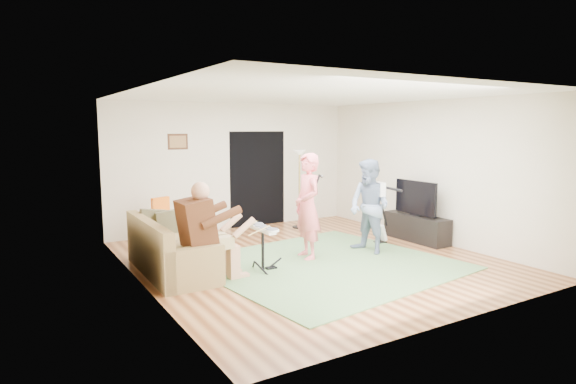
# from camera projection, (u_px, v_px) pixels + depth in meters

# --- Properties ---
(floor) EXTENTS (6.00, 6.00, 0.00)m
(floor) POSITION_uv_depth(u_px,v_px,m) (311.00, 259.00, 8.02)
(floor) COLOR brown
(floor) RESTS_ON ground
(walls) EXTENTS (5.50, 6.00, 2.70)m
(walls) POSITION_uv_depth(u_px,v_px,m) (312.00, 179.00, 7.84)
(walls) COLOR beige
(walls) RESTS_ON floor
(ceiling) EXTENTS (6.00, 6.00, 0.00)m
(ceiling) POSITION_uv_depth(u_px,v_px,m) (313.00, 95.00, 7.66)
(ceiling) COLOR white
(ceiling) RESTS_ON walls
(window_blinds) EXTENTS (0.00, 2.05, 2.05)m
(window_blinds) POSITION_uv_depth(u_px,v_px,m) (137.00, 174.00, 6.58)
(window_blinds) COLOR brown
(window_blinds) RESTS_ON walls
(doorway) EXTENTS (2.10, 0.00, 2.10)m
(doorway) POSITION_uv_depth(u_px,v_px,m) (258.00, 179.00, 10.70)
(doorway) COLOR black
(doorway) RESTS_ON walls
(picture_frame) EXTENTS (0.42, 0.03, 0.32)m
(picture_frame) POSITION_uv_depth(u_px,v_px,m) (178.00, 142.00, 9.67)
(picture_frame) COLOR #3F2314
(picture_frame) RESTS_ON walls
(area_rug) EXTENTS (4.11, 3.89, 0.02)m
(area_rug) POSITION_uv_depth(u_px,v_px,m) (326.00, 264.00, 7.70)
(area_rug) COLOR #557F4D
(area_rug) RESTS_ON floor
(sofa) EXTENTS (0.85, 2.06, 0.83)m
(sofa) POSITION_uv_depth(u_px,v_px,m) (167.00, 255.00, 7.23)
(sofa) COLOR olive
(sofa) RESTS_ON floor
(drummer) EXTENTS (0.93, 0.52, 1.43)m
(drummer) POSITION_uv_depth(u_px,v_px,m) (209.00, 242.00, 6.86)
(drummer) COLOR #532B17
(drummer) RESTS_ON sofa
(drum_kit) EXTENTS (0.39, 0.69, 0.71)m
(drum_kit) POSITION_uv_depth(u_px,v_px,m) (263.00, 251.00, 7.33)
(drum_kit) COLOR black
(drum_kit) RESTS_ON floor
(singer) EXTENTS (0.51, 0.70, 1.77)m
(singer) POSITION_uv_depth(u_px,v_px,m) (308.00, 206.00, 7.98)
(singer) COLOR #F66B76
(singer) RESTS_ON floor
(microphone) EXTENTS (0.06, 0.06, 0.24)m
(microphone) POSITION_uv_depth(u_px,v_px,m) (318.00, 180.00, 8.02)
(microphone) COLOR black
(microphone) RESTS_ON singer
(guitarist) EXTENTS (0.72, 0.87, 1.64)m
(guitarist) POSITION_uv_depth(u_px,v_px,m) (370.00, 207.00, 8.34)
(guitarist) COLOR #7488AA
(guitarist) RESTS_ON floor
(guitar_held) EXTENTS (0.22, 0.61, 0.26)m
(guitar_held) POSITION_uv_depth(u_px,v_px,m) (379.00, 189.00, 8.40)
(guitar_held) COLOR white
(guitar_held) RESTS_ON guitarist
(guitar_spare) EXTENTS (0.26, 0.24, 0.73)m
(guitar_spare) POSITION_uv_depth(u_px,v_px,m) (381.00, 232.00, 9.13)
(guitar_spare) COLOR black
(guitar_spare) RESTS_ON floor
(torchiere_lamp) EXTENTS (0.30, 0.30, 1.70)m
(torchiere_lamp) POSITION_uv_depth(u_px,v_px,m) (300.00, 175.00, 10.41)
(torchiere_lamp) COLOR black
(torchiere_lamp) RESTS_ON floor
(dining_chair) EXTENTS (0.49, 0.51, 0.90)m
(dining_chair) POSITION_uv_depth(u_px,v_px,m) (166.00, 229.00, 8.86)
(dining_chair) COLOR beige
(dining_chair) RESTS_ON floor
(tv_cabinet) EXTENTS (0.40, 1.40, 0.50)m
(tv_cabinet) POSITION_uv_depth(u_px,v_px,m) (416.00, 228.00, 9.32)
(tv_cabinet) COLOR black
(tv_cabinet) RESTS_ON floor
(television) EXTENTS (0.06, 1.00, 0.65)m
(television) POSITION_uv_depth(u_px,v_px,m) (416.00, 198.00, 9.22)
(television) COLOR black
(television) RESTS_ON tv_cabinet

